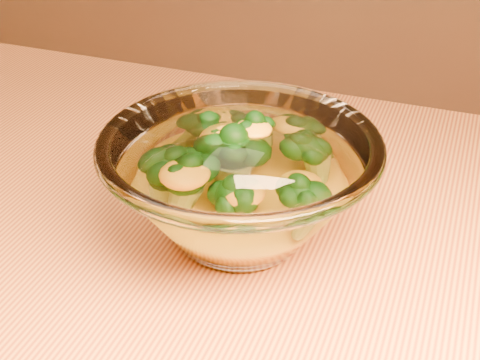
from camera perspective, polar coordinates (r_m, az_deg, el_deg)
name	(u,v)px	position (r m, az deg, el deg)	size (l,w,h in m)	color
glass_bowl	(240,185)	(0.58, 0.00, -0.44)	(0.24, 0.24, 0.11)	white
cheese_sauce	(240,207)	(0.60, 0.00, -2.28)	(0.14, 0.14, 0.04)	gold
broccoli_heap	(238,163)	(0.59, -0.20, 1.49)	(0.16, 0.15, 0.08)	black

